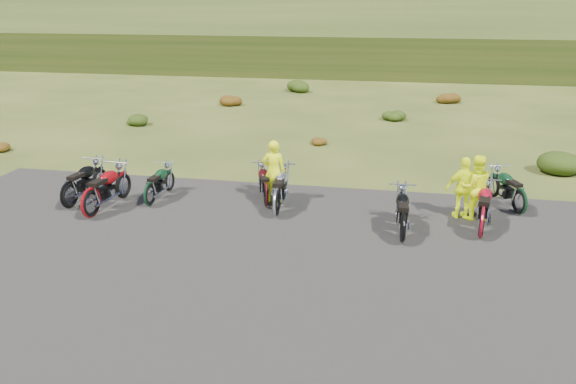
% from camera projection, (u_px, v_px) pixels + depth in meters
% --- Properties ---
extents(ground, '(300.00, 300.00, 0.00)m').
position_uv_depth(ground, '(281.00, 237.00, 13.79)').
color(ground, '#333F15').
rests_on(ground, ground).
extents(gravel_pad, '(20.00, 12.00, 0.04)m').
position_uv_depth(gravel_pad, '(262.00, 275.00, 11.94)').
color(gravel_pad, black).
rests_on(gravel_pad, ground).
extents(hill_slope, '(300.00, 45.97, 9.37)m').
position_uv_depth(hill_slope, '(374.00, 51.00, 60.15)').
color(hill_slope, '#283A13').
rests_on(hill_slope, ground).
extents(hill_plateau, '(300.00, 90.00, 9.17)m').
position_uv_depth(hill_plateau, '(387.00, 25.00, 115.78)').
color(hill_plateau, '#283A13').
rests_on(hill_plateau, ground).
extents(shrub_0, '(0.77, 0.77, 0.45)m').
position_uv_depth(shrub_0, '(5.00, 145.00, 21.40)').
color(shrub_0, '#6A2C0D').
rests_on(shrub_0, ground).
extents(shrub_1, '(1.03, 1.03, 0.61)m').
position_uv_depth(shrub_1, '(136.00, 118.00, 25.78)').
color(shrub_1, '#20310C').
rests_on(shrub_1, ground).
extents(shrub_2, '(1.30, 1.30, 0.77)m').
position_uv_depth(shrub_2, '(230.00, 99.00, 30.15)').
color(shrub_2, '#6A2C0D').
rests_on(shrub_2, ground).
extents(shrub_3, '(1.56, 1.56, 0.92)m').
position_uv_depth(shrub_3, '(299.00, 85.00, 34.53)').
color(shrub_3, '#20310C').
rests_on(shrub_3, ground).
extents(shrub_4, '(0.77, 0.77, 0.45)m').
position_uv_depth(shrub_4, '(317.00, 139.00, 22.32)').
color(shrub_4, '#6A2C0D').
rests_on(shrub_4, ground).
extents(shrub_5, '(1.03, 1.03, 0.61)m').
position_uv_depth(shrub_5, '(393.00, 114.00, 26.69)').
color(shrub_5, '#20310C').
rests_on(shrub_5, ground).
extents(shrub_6, '(1.30, 1.30, 0.77)m').
position_uv_depth(shrub_6, '(447.00, 96.00, 31.06)').
color(shrub_6, '#6A2C0D').
rests_on(shrub_6, ground).
extents(shrub_7, '(1.56, 1.56, 0.92)m').
position_uv_depth(shrub_7, '(566.00, 159.00, 18.75)').
color(shrub_7, '#20310C').
rests_on(shrub_7, ground).
extents(motorcycle_0, '(0.93, 2.23, 1.14)m').
position_uv_depth(motorcycle_0, '(71.00, 209.00, 15.66)').
color(motorcycle_0, black).
rests_on(motorcycle_0, ground).
extents(motorcycle_1, '(1.01, 2.38, 1.21)m').
position_uv_depth(motorcycle_1, '(93.00, 218.00, 14.99)').
color(motorcycle_1, maroon).
rests_on(motorcycle_1, ground).
extents(motorcycle_2, '(0.73, 1.93, 1.00)m').
position_uv_depth(motorcycle_2, '(151.00, 206.00, 15.83)').
color(motorcycle_2, '#0D3219').
rests_on(motorcycle_2, ground).
extents(motorcycle_3, '(0.83, 2.22, 1.15)m').
position_uv_depth(motorcycle_3, '(276.00, 217.00, 15.08)').
color(motorcycle_3, '#BABABF').
rests_on(motorcycle_3, ground).
extents(motorcycle_4, '(1.22, 2.05, 1.02)m').
position_uv_depth(motorcycle_4, '(266.00, 207.00, 15.77)').
color(motorcycle_4, '#490C0E').
rests_on(motorcycle_4, ground).
extents(motorcycle_5, '(0.79, 2.14, 1.11)m').
position_uv_depth(motorcycle_5, '(402.00, 243.00, 13.47)').
color(motorcycle_5, black).
rests_on(motorcycle_5, ground).
extents(motorcycle_6, '(1.09, 2.32, 1.17)m').
position_uv_depth(motorcycle_6, '(480.00, 238.00, 13.74)').
color(motorcycle_6, maroon).
rests_on(motorcycle_6, ground).
extents(motorcycle_7, '(1.36, 2.15, 1.07)m').
position_uv_depth(motorcycle_7, '(517.00, 215.00, 15.23)').
color(motorcycle_7, black).
rests_on(motorcycle_7, ground).
extents(person_middle, '(0.70, 0.50, 1.81)m').
position_uv_depth(person_middle, '(274.00, 172.00, 15.84)').
color(person_middle, '#EFFF0D').
rests_on(person_middle, ground).
extents(person_right_a, '(0.96, 0.81, 1.74)m').
position_uv_depth(person_right_a, '(475.00, 188.00, 14.64)').
color(person_right_a, '#EFFF0D').
rests_on(person_right_a, ground).
extents(person_right_b, '(1.04, 0.64, 1.66)m').
position_uv_depth(person_right_b, '(464.00, 189.00, 14.72)').
color(person_right_b, '#EFFF0D').
rests_on(person_right_b, ground).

